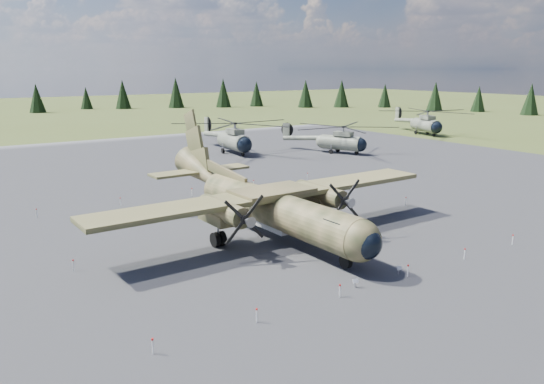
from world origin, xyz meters
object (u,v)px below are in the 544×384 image
helicopter_near (234,131)px  helicopter_mid (341,134)px  transport_plane (265,200)px  helicopter_far (426,118)px

helicopter_near → helicopter_mid: helicopter_near is taller
transport_plane → helicopter_far: size_ratio=1.21×
transport_plane → helicopter_mid: bearing=39.8°
transport_plane → helicopter_near: (19.42, 39.48, 0.73)m
helicopter_near → helicopter_mid: (14.84, -9.46, -0.46)m
transport_plane → helicopter_near: size_ratio=1.25×
transport_plane → helicopter_near: 44.01m
transport_plane → helicopter_mid: (34.27, 30.03, 0.27)m
helicopter_near → helicopter_mid: 17.61m
transport_plane → helicopter_far: bearing=29.5°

